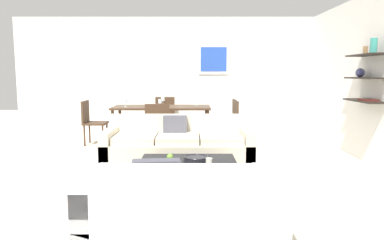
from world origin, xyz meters
TOP-DOWN VIEW (x-y plane):
  - ground_plane at (0.00, 0.00)m, footprint 18.00×18.00m
  - back_wall_unit at (0.30, 3.53)m, footprint 8.40×0.09m
  - right_wall_shelf_unit at (3.03, 0.60)m, footprint 0.34×8.20m
  - sofa_beige at (-0.00, 0.34)m, footprint 2.17×0.90m
  - loveseat_white at (0.12, -2.21)m, footprint 1.55×0.90m
  - coffee_table at (0.16, -0.86)m, footprint 1.15×0.97m
  - decorative_bowl at (0.25, -0.79)m, footprint 0.30×0.30m
  - candle_jar at (0.40, -0.97)m, footprint 0.08×0.08m
  - apple_on_coffee_table at (-0.06, -0.75)m, footprint 0.08×0.08m
  - dining_table at (-0.42, 2.36)m, footprint 1.97×0.84m
  - dining_chair_right_near at (0.98, 2.17)m, footprint 0.44×0.44m
  - dining_chair_left_near at (-1.81, 2.17)m, footprint 0.44×0.44m
  - dining_chair_head at (-0.42, 3.19)m, footprint 0.44×0.44m
  - dining_chair_right_far at (0.98, 2.55)m, footprint 0.44×0.44m
  - dining_chair_foot at (-0.42, 1.53)m, footprint 0.44×0.44m
  - wine_glass_left_near at (-1.13, 2.26)m, footprint 0.06×0.06m
  - wine_glass_right_far at (0.30, 2.46)m, footprint 0.08×0.08m
  - wine_glass_head at (-0.42, 2.72)m, footprint 0.08×0.08m
  - wine_glass_foot at (-0.42, 2.00)m, footprint 0.07×0.07m

SIDE VIEW (x-z plane):
  - ground_plane at x=0.00m, z-range 0.00..0.00m
  - coffee_table at x=0.16m, z-range 0.00..0.38m
  - sofa_beige at x=0.00m, z-range -0.10..0.68m
  - loveseat_white at x=0.12m, z-range -0.10..0.68m
  - decorative_bowl at x=0.25m, z-range 0.38..0.45m
  - candle_jar at x=0.40m, z-range 0.38..0.46m
  - apple_on_coffee_table at x=-0.06m, z-range 0.38..0.46m
  - dining_chair_right_near at x=0.98m, z-range 0.06..0.94m
  - dining_chair_left_near at x=-1.81m, z-range 0.06..0.94m
  - dining_chair_head at x=-0.42m, z-range 0.06..0.94m
  - dining_chair_right_far at x=0.98m, z-range 0.06..0.94m
  - dining_chair_foot at x=-0.42m, z-range 0.06..0.94m
  - dining_table at x=-0.42m, z-range 0.30..1.05m
  - wine_glass_left_near at x=-1.13m, z-range 0.78..0.93m
  - wine_glass_right_far at x=0.30m, z-range 0.78..0.94m
  - wine_glass_foot at x=-0.42m, z-range 0.79..0.96m
  - wine_glass_head at x=-0.42m, z-range 0.79..0.97m
  - right_wall_shelf_unit at x=3.03m, z-range 0.00..2.70m
  - back_wall_unit at x=0.30m, z-range 0.00..2.70m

